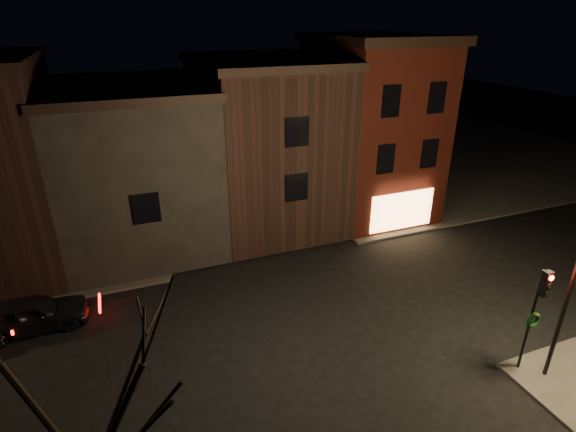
% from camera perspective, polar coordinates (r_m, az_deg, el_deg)
% --- Properties ---
extents(ground, '(120.00, 120.00, 0.00)m').
position_cam_1_polar(ground, '(19.29, 3.13, -12.80)').
color(ground, black).
rests_on(ground, ground).
extents(sidewalk_far_right, '(30.00, 30.00, 0.12)m').
position_cam_1_polar(sidewalk_far_right, '(44.62, 16.20, 8.29)').
color(sidewalk_far_right, '#2D2B28').
rests_on(sidewalk_far_right, ground).
extents(corner_building, '(6.50, 8.50, 10.50)m').
position_cam_1_polar(corner_building, '(28.26, 10.40, 11.17)').
color(corner_building, '#45130C').
rests_on(corner_building, ground).
extents(row_building_a, '(7.30, 10.30, 9.40)m').
position_cam_1_polar(row_building_a, '(26.60, -3.10, 9.46)').
color(row_building_a, black).
rests_on(row_building_a, ground).
extents(row_building_b, '(7.80, 10.30, 8.40)m').
position_cam_1_polar(row_building_b, '(25.50, -18.80, 6.37)').
color(row_building_b, black).
rests_on(row_building_b, ground).
extents(traffic_signal, '(0.58, 0.38, 4.05)m').
position_cam_1_polar(traffic_signal, '(17.22, 29.11, -9.94)').
color(traffic_signal, black).
rests_on(traffic_signal, sidewalk_near_right).
extents(bare_tree_left, '(5.60, 5.60, 7.50)m').
position_cam_1_polar(bare_tree_left, '(9.39, -25.91, -19.90)').
color(bare_tree_left, black).
rests_on(bare_tree_left, sidewalk_near_left).
extents(parked_car_a, '(4.26, 1.83, 1.43)m').
position_cam_1_polar(parked_car_a, '(20.93, -29.78, -10.76)').
color(parked_car_a, black).
rests_on(parked_car_a, ground).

